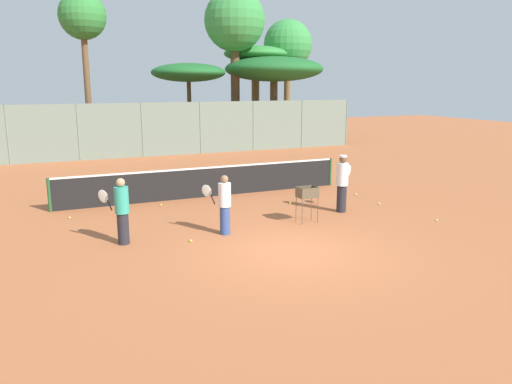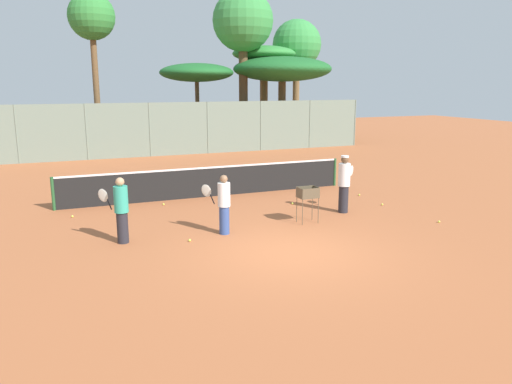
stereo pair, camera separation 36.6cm
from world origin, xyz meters
name	(u,v)px [view 2 (the right image)]	position (x,y,z in m)	size (l,w,h in m)	color
ground_plane	(291,253)	(0.00, 0.00, 0.00)	(80.00, 80.00, 0.00)	#B26038
tennis_net	(209,181)	(0.00, 6.49, 0.56)	(10.34, 0.10, 1.07)	#26592D
back_fence	(150,130)	(0.00, 17.26, 1.46)	(26.35, 0.08, 2.92)	gray
tree_0	(243,23)	(6.40, 19.70, 7.50)	(3.72, 3.72, 9.53)	brown
tree_1	(282,70)	(9.01, 19.54, 4.78)	(6.28, 6.28, 5.61)	brown
tree_2	(92,20)	(-2.42, 19.83, 7.33)	(2.55, 2.55, 8.79)	brown
tree_3	(264,57)	(8.49, 21.29, 5.61)	(4.20, 4.20, 6.37)	brown
tree_4	(197,73)	(3.52, 20.11, 4.54)	(4.50, 4.50, 5.14)	brown
tree_5	(297,46)	(11.42, 22.28, 6.48)	(3.40, 3.40, 8.30)	brown
player_white_outfit	(344,183)	(3.19, 2.79, 0.92)	(0.81, 0.61, 1.78)	#26262D
player_red_cap	(121,210)	(-3.57, 2.31, 0.86)	(0.72, 0.68, 1.67)	#26262D
player_yellow_shirt	(224,204)	(-0.97, 2.05, 0.82)	(0.69, 0.68, 1.60)	#334C8C
ball_cart	(308,196)	(1.60, 2.16, 0.80)	(0.56, 0.41, 1.04)	brown
tennis_ball_0	(190,240)	(-2.00, 1.75, 0.03)	(0.07, 0.07, 0.07)	#D1E54C
tennis_ball_1	(382,204)	(4.86, 3.06, 0.03)	(0.07, 0.07, 0.07)	#D1E54C
tennis_ball_2	(72,216)	(-4.64, 5.36, 0.03)	(0.07, 0.07, 0.07)	#D1E54C
tennis_ball_3	(292,203)	(2.20, 4.32, 0.03)	(0.07, 0.07, 0.07)	#D1E54C
tennis_ball_4	(359,195)	(4.99, 4.56, 0.03)	(0.07, 0.07, 0.07)	#D1E54C
tennis_ball_5	(164,204)	(-1.78, 5.83, 0.03)	(0.07, 0.07, 0.07)	#D1E54C
tennis_ball_6	(439,222)	(5.10, 0.70, 0.03)	(0.07, 0.07, 0.07)	#D1E54C
parked_car	(43,145)	(-5.45, 19.30, 0.66)	(4.20, 1.70, 1.60)	#232328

